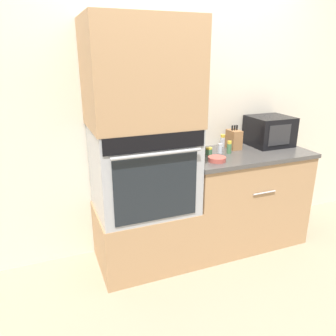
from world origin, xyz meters
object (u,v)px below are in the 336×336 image
(wall_oven, at_px, (144,169))
(condiment_jar_far, at_px, (209,151))
(microwave, at_px, (269,131))
(condiment_jar_back, at_px, (223,141))
(condiment_jar_near, at_px, (220,148))
(condiment_jar_mid, at_px, (229,147))
(bowl, at_px, (217,159))
(knife_block, at_px, (234,139))

(wall_oven, xyz_separation_m, condiment_jar_far, (0.61, 0.05, 0.07))
(microwave, xyz_separation_m, condiment_jar_far, (-0.68, -0.07, -0.11))
(condiment_jar_far, height_order, condiment_jar_back, condiment_jar_back)
(microwave, distance_m, condiment_jar_near, 0.58)
(condiment_jar_near, distance_m, condiment_jar_mid, 0.08)
(condiment_jar_far, bearing_deg, bowl, -99.37)
(condiment_jar_back, bearing_deg, bowl, -126.20)
(condiment_jar_mid, height_order, condiment_jar_far, condiment_jar_mid)
(microwave, height_order, knife_block, microwave)
(condiment_jar_near, height_order, condiment_jar_back, condiment_jar_back)
(microwave, bearing_deg, knife_block, 178.40)
(microwave, xyz_separation_m, condiment_jar_back, (-0.44, 0.11, -0.08))
(knife_block, xyz_separation_m, condiment_jar_near, (-0.19, -0.08, -0.05))
(knife_block, relative_size, condiment_jar_near, 2.64)
(knife_block, xyz_separation_m, condiment_jar_mid, (-0.12, -0.12, -0.03))
(bowl, bearing_deg, condiment_jar_back, 53.80)
(condiment_jar_mid, bearing_deg, condiment_jar_far, 167.81)
(knife_block, relative_size, condiment_jar_mid, 1.97)
(condiment_jar_mid, height_order, condiment_jar_back, condiment_jar_back)
(condiment_jar_far, xyz_separation_m, condiment_jar_back, (0.24, 0.18, 0.03))
(bowl, bearing_deg, microwave, 20.46)
(bowl, height_order, condiment_jar_near, condiment_jar_near)
(bowl, relative_size, condiment_jar_near, 1.76)
(condiment_jar_far, bearing_deg, condiment_jar_back, 36.33)
(microwave, relative_size, bowl, 2.61)
(condiment_jar_mid, bearing_deg, knife_block, 44.38)
(condiment_jar_far, bearing_deg, knife_block, 14.61)
(microwave, bearing_deg, condiment_jar_mid, -168.08)
(condiment_jar_back, bearing_deg, condiment_jar_far, -143.67)
(wall_oven, bearing_deg, condiment_jar_back, 15.10)
(condiment_jar_mid, bearing_deg, microwave, 11.92)
(condiment_jar_near, xyz_separation_m, condiment_jar_mid, (0.07, -0.04, 0.01))
(knife_block, xyz_separation_m, bowl, (-0.33, -0.28, -0.07))
(condiment_jar_near, relative_size, condiment_jar_back, 0.72)
(condiment_jar_near, bearing_deg, wall_oven, -175.78)
(condiment_jar_back, bearing_deg, microwave, -14.47)
(condiment_jar_back, bearing_deg, condiment_jar_near, -126.55)
(knife_block, xyz_separation_m, condiment_jar_far, (-0.30, -0.08, -0.06))
(bowl, distance_m, condiment_jar_far, 0.20)
(knife_block, distance_m, bowl, 0.44)
(knife_block, height_order, bowl, knife_block)
(bowl, height_order, condiment_jar_mid, condiment_jar_mid)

